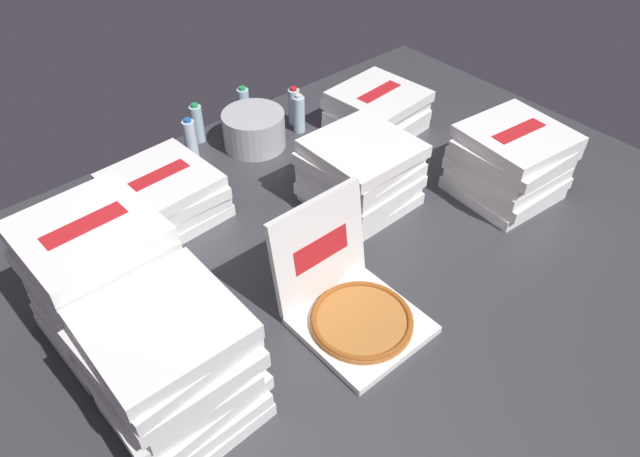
% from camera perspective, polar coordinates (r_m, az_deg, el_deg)
% --- Properties ---
extents(ground_plane, '(3.20, 2.40, 0.02)m').
position_cam_1_polar(ground_plane, '(2.31, 2.66, -3.44)').
color(ground_plane, '#38383D').
extents(open_pizza_box, '(0.39, 0.46, 0.41)m').
position_cam_1_polar(open_pizza_box, '(2.06, 2.82, -6.97)').
color(open_pizza_box, white).
rests_on(open_pizza_box, ground_plane).
extents(pizza_stack_right_far, '(0.42, 0.41, 0.21)m').
position_cam_1_polar(pizza_stack_right_far, '(2.53, -14.54, 3.14)').
color(pizza_stack_right_far, white).
rests_on(pizza_stack_right_far, ground_plane).
extents(pizza_stack_left_near, '(0.44, 0.43, 0.31)m').
position_cam_1_polar(pizza_stack_left_near, '(2.67, 17.68, 5.97)').
color(pizza_stack_left_near, white).
rests_on(pizza_stack_left_near, ground_plane).
extents(pizza_stack_right_mid, '(0.43, 0.44, 0.21)m').
position_cam_1_polar(pizza_stack_right_mid, '(3.03, 5.44, 11.19)').
color(pizza_stack_right_mid, white).
rests_on(pizza_stack_right_mid, ground_plane).
extents(pizza_stack_left_mid, '(0.43, 0.43, 0.31)m').
position_cam_1_polar(pizza_stack_left_mid, '(2.49, 3.88, 5.27)').
color(pizza_stack_left_mid, white).
rests_on(pizza_stack_left_mid, ground_plane).
extents(pizza_stack_center_near, '(0.42, 0.42, 0.47)m').
position_cam_1_polar(pizza_stack_center_near, '(2.04, -20.08, -4.68)').
color(pizza_stack_center_near, white).
rests_on(pizza_stack_center_near, ground_plane).
extents(pizza_stack_center_far, '(0.43, 0.43, 0.41)m').
position_cam_1_polar(pizza_stack_center_far, '(1.78, -13.84, -12.82)').
color(pizza_stack_center_far, white).
rests_on(pizza_stack_center_far, ground_plane).
extents(ice_bucket, '(0.30, 0.30, 0.17)m').
position_cam_1_polar(ice_bucket, '(2.91, -6.33, 9.38)').
color(ice_bucket, '#B7BABF').
rests_on(ice_bucket, ground_plane).
extents(water_bottle_0, '(0.06, 0.06, 0.20)m').
position_cam_1_polar(water_bottle_0, '(2.88, -12.28, 8.40)').
color(water_bottle_0, silver).
rests_on(water_bottle_0, ground_plane).
extents(water_bottle_1, '(0.06, 0.06, 0.20)m').
position_cam_1_polar(water_bottle_1, '(2.99, -11.65, 9.82)').
color(water_bottle_1, silver).
rests_on(water_bottle_1, ground_plane).
extents(water_bottle_2, '(0.06, 0.06, 0.20)m').
position_cam_1_polar(water_bottle_2, '(3.00, -2.02, 10.89)').
color(water_bottle_2, silver).
rests_on(water_bottle_2, ground_plane).
extents(water_bottle_3, '(0.06, 0.06, 0.20)m').
position_cam_1_polar(water_bottle_3, '(3.09, -7.28, 11.55)').
color(water_bottle_3, silver).
rests_on(water_bottle_3, ground_plane).
extents(water_bottle_4, '(0.06, 0.06, 0.20)m').
position_cam_1_polar(water_bottle_4, '(3.07, -2.49, 11.58)').
color(water_bottle_4, silver).
rests_on(water_bottle_4, ground_plane).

